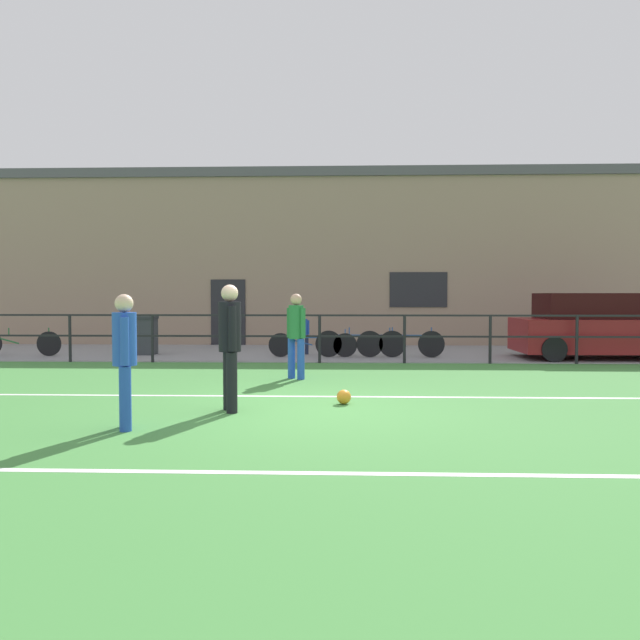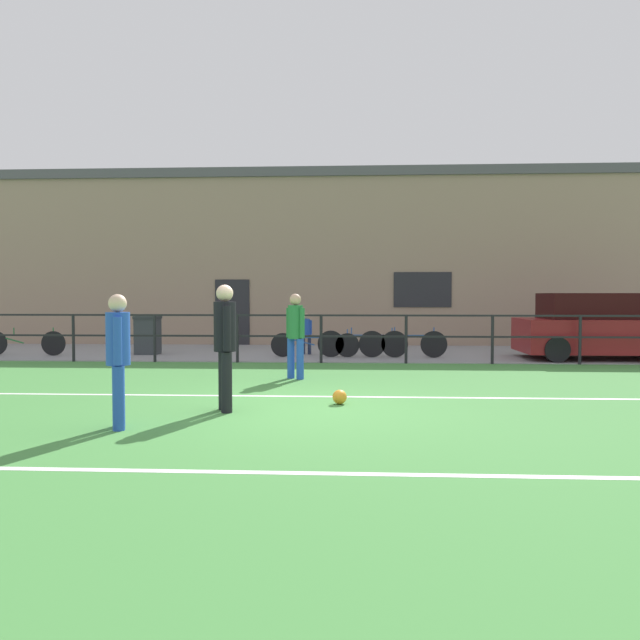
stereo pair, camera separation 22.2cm
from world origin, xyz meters
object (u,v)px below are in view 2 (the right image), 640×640
Objects in this scene: trash_bin_0 at (148,335)px; spectator_child at (306,331)px; bicycle_parked_1 at (24,343)px; player_striker at (295,331)px; soccer_ball_match at (340,397)px; parked_car_red at (597,328)px; player_goalkeeper at (225,339)px; player_winger at (118,352)px; bicycle_parked_0 at (403,344)px; bicycle_parked_2 at (315,344)px; bicycle_parked_3 at (362,343)px.

spectator_child is at bearing 2.73° from trash_bin_0.
bicycle_parked_1 is at bearing -170.70° from trash_bin_0.
player_striker reaches higher than spectator_child.
soccer_ball_match is 0.06× the size of parked_car_red.
player_goalkeeper is 8.22× the size of soccer_ball_match.
player_winger is at bearing -61.92° from player_goalkeeper.
parked_car_red reaches higher than trash_bin_0.
player_striker reaches higher than soccer_ball_match.
player_striker is at bearing 108.42° from soccer_ball_match.
trash_bin_0 reaches higher than bicycle_parked_0.
bicycle_parked_1 is (-14.71, 0.04, -0.44)m from parked_car_red.
soccer_ball_match is at bearing -75.38° from player_winger.
parked_car_red is at bearing -113.31° from player_striker.
soccer_ball_match is at bearing -53.77° from trash_bin_0.
player_striker is 0.72× the size of bicycle_parked_2.
bicycle_parked_3 reaches higher than bicycle_parked_2.
trash_bin_0 reaches higher than bicycle_parked_2.
player_goalkeeper is 7.43m from bicycle_parked_2.
player_winger is at bearing -115.48° from bicycle_parked_0.
player_striker is 4.26m from bicycle_parked_3.
bicycle_parked_1 is at bearing 9.80° from player_striker.
bicycle_parked_0 reaches higher than bicycle_parked_1.
player_winger reaches higher than soccer_ball_match.
player_winger reaches higher than bicycle_parked_3.
bicycle_parked_1 is 7.66m from bicycle_parked_2.
bicycle_parked_0 is 1.02m from bicycle_parked_3.
bicycle_parked_2 is 0.99× the size of bicycle_parked_3.
soccer_ball_match is at bearing -38.57° from bicycle_parked_1.
soccer_ball_match is 0.21× the size of trash_bin_0.
spectator_child reaches higher than soccer_ball_match.
bicycle_parked_3 is (-5.83, 0.04, -0.42)m from parked_car_red.
soccer_ball_match is at bearing -93.62° from bicycle_parked_3.
trash_bin_0 is at bearing 9.30° from bicycle_parked_1.
spectator_child reaches higher than bicycle_parked_1.
player_striker is 4.73m from spectator_child.
spectator_child is at bearing 174.06° from parked_car_red.
player_goalkeeper is 7.98m from bicycle_parked_0.
bicycle_parked_0 is 6.78m from trash_bin_0.
parked_car_red is 1.74× the size of bicycle_parked_1.
soccer_ball_match is 0.09× the size of bicycle_parked_2.
spectator_child is at bearing 110.53° from bicycle_parked_2.
player_goalkeeper is 8.10m from spectator_child.
player_striker is 7.66× the size of soccer_ball_match.
bicycle_parked_1 is at bearing 180.00° from bicycle_parked_0.
parked_car_red reaches higher than spectator_child.
player_goalkeeper reaches higher than trash_bin_0.
soccer_ball_match is at bearing -83.29° from bicycle_parked_2.
bicycle_parked_2 is at bearing -53.92° from player_striker.
trash_bin_0 is (-6.76, 0.51, 0.17)m from bicycle_parked_0.
player_goalkeeper is 10.72m from parked_car_red.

